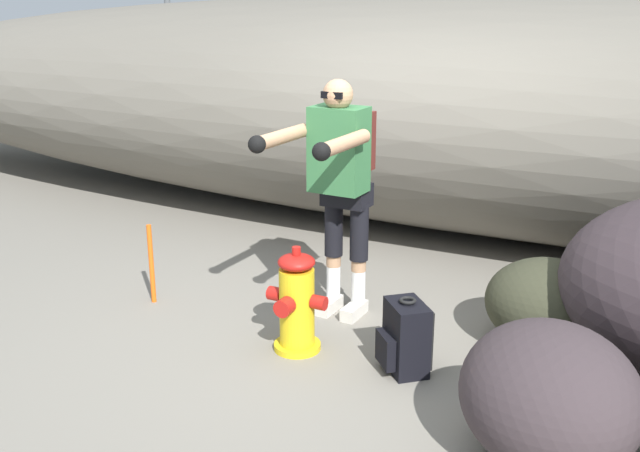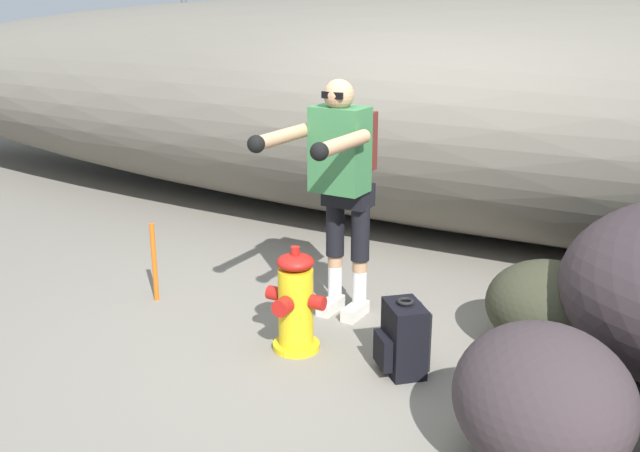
{
  "view_description": "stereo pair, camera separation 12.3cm",
  "coord_description": "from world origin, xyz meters",
  "views": [
    {
      "loc": [
        1.89,
        -3.96,
        2.19
      ],
      "look_at": [
        -0.17,
        0.11,
        0.75
      ],
      "focal_mm": 41.28,
      "sensor_mm": 36.0,
      "label": 1
    },
    {
      "loc": [
        2.0,
        -3.9,
        2.19
      ],
      "look_at": [
        -0.17,
        0.11,
        0.75
      ],
      "focal_mm": 41.28,
      "sensor_mm": 36.0,
      "label": 2
    }
  ],
  "objects": [
    {
      "name": "fire_hydrant",
      "position": [
        -0.18,
        -0.19,
        0.32
      ],
      "size": [
        0.4,
        0.35,
        0.7
      ],
      "color": "gold",
      "rests_on": "ground_plane"
    },
    {
      "name": "ground_plane",
      "position": [
        0.0,
        0.0,
        -0.02
      ],
      "size": [
        56.0,
        56.0,
        0.04
      ],
      "primitive_type": "cube",
      "color": "slate"
    },
    {
      "name": "dirt_embankment",
      "position": [
        0.0,
        3.01,
        1.1
      ],
      "size": [
        17.4,
        3.2,
        2.2
      ],
      "primitive_type": "ellipsoid",
      "color": "#666056",
      "rests_on": "ground_plane"
    },
    {
      "name": "boulder_small",
      "position": [
        1.46,
        -0.68,
        0.35
      ],
      "size": [
        1.22,
        1.25,
        0.7
      ],
      "primitive_type": "ellipsoid",
      "rotation": [
        0.0,
        0.0,
        5.26
      ],
      "color": "#372D30",
      "rests_on": "ground_plane"
    },
    {
      "name": "boulder_outlier",
      "position": [
        1.24,
        0.59,
        0.29
      ],
      "size": [
        1.06,
        1.02,
        0.58
      ],
      "primitive_type": "ellipsoid",
      "rotation": [
        0.0,
        0.0,
        2.79
      ],
      "color": "#323424",
      "rests_on": "ground_plane"
    },
    {
      "name": "spare_backpack",
      "position": [
        0.53,
        -0.15,
        0.22
      ],
      "size": [
        0.36,
        0.36,
        0.47
      ],
      "rotation": [
        0.0,
        0.0,
        3.87
      ],
      "color": "black",
      "rests_on": "ground_plane"
    },
    {
      "name": "survey_stake",
      "position": [
        -1.5,
        0.0,
        0.3
      ],
      "size": [
        0.04,
        0.04,
        0.6
      ],
      "primitive_type": "cylinder",
      "color": "#E55914",
      "rests_on": "ground_plane"
    },
    {
      "name": "utility_worker",
      "position": [
        -0.16,
        0.39,
        1.06
      ],
      "size": [
        0.56,
        0.99,
        1.67
      ],
      "rotation": [
        0.0,
        0.0,
        -1.61
      ],
      "color": "beige",
      "rests_on": "ground_plane"
    }
  ]
}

